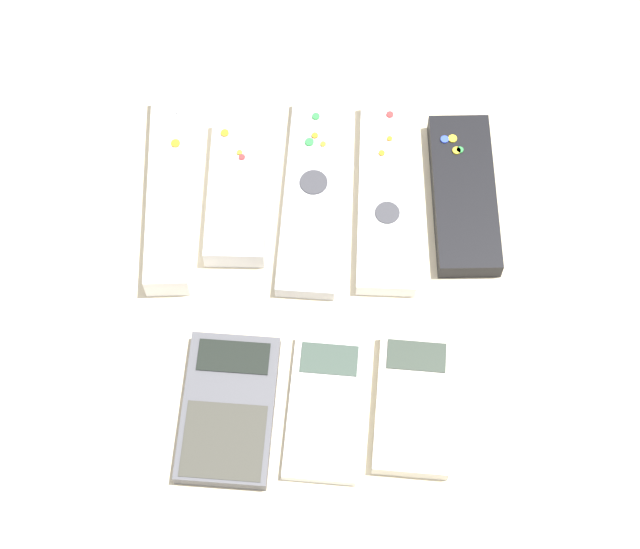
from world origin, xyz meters
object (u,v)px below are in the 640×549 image
at_px(remote_1, 238,189).
at_px(remote_3, 387,195).
at_px(remote_0, 171,189).
at_px(calculator_1, 325,408).
at_px(calculator_0, 228,409).
at_px(remote_2, 313,195).
at_px(calculator_2, 413,405).
at_px(remote_4, 464,194).

distance_m(remote_1, remote_3, 0.15).
bearing_deg(remote_0, calculator_1, -57.38).
height_order(remote_3, calculator_1, remote_3).
bearing_deg(calculator_0, remote_1, 93.92).
bearing_deg(remote_3, calculator_1, -103.48).
bearing_deg(calculator_1, remote_2, 97.99).
distance_m(remote_2, calculator_2, 0.23).
bearing_deg(remote_0, calculator_0, -75.44).
distance_m(remote_1, remote_2, 0.07).
distance_m(remote_4, calculator_2, 0.22).
bearing_deg(calculator_1, remote_4, 62.96).
xyz_separation_m(remote_2, remote_4, (0.15, 0.00, 0.00)).
bearing_deg(calculator_2, calculator_1, -173.24).
relative_size(remote_4, calculator_1, 1.26).
distance_m(calculator_0, calculator_2, 0.16).
distance_m(remote_4, calculator_1, 0.26).
xyz_separation_m(calculator_1, calculator_2, (0.08, 0.00, 0.00)).
bearing_deg(calculator_2, remote_4, 80.11).
relative_size(remote_1, remote_3, 0.76).
xyz_separation_m(remote_4, calculator_2, (-0.05, -0.22, -0.00)).
bearing_deg(calculator_1, calculator_2, 6.74).
height_order(remote_4, calculator_2, remote_4).
xyz_separation_m(remote_2, calculator_1, (0.02, -0.22, -0.00)).
height_order(remote_0, remote_1, remote_0).
height_order(remote_0, calculator_0, remote_0).
bearing_deg(calculator_2, calculator_0, -173.71).
distance_m(remote_1, calculator_0, 0.22).
bearing_deg(remote_4, remote_0, 178.14).
distance_m(remote_2, calculator_0, 0.23).
height_order(remote_1, remote_4, remote_1).
height_order(remote_1, calculator_1, remote_1).
relative_size(calculator_1, calculator_2, 1.04).
relative_size(remote_2, remote_4, 1.27).
xyz_separation_m(remote_0, calculator_0, (0.07, -0.22, -0.01)).
bearing_deg(remote_3, calculator_0, -121.71).
relative_size(remote_1, calculator_0, 1.13).
distance_m(remote_1, calculator_1, 0.24).
distance_m(remote_0, calculator_2, 0.32).
relative_size(remote_0, remote_4, 1.27).
distance_m(remote_3, calculator_2, 0.22).
height_order(remote_0, remote_2, remote_0).
xyz_separation_m(remote_1, calculator_2, (0.17, -0.22, -0.00)).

